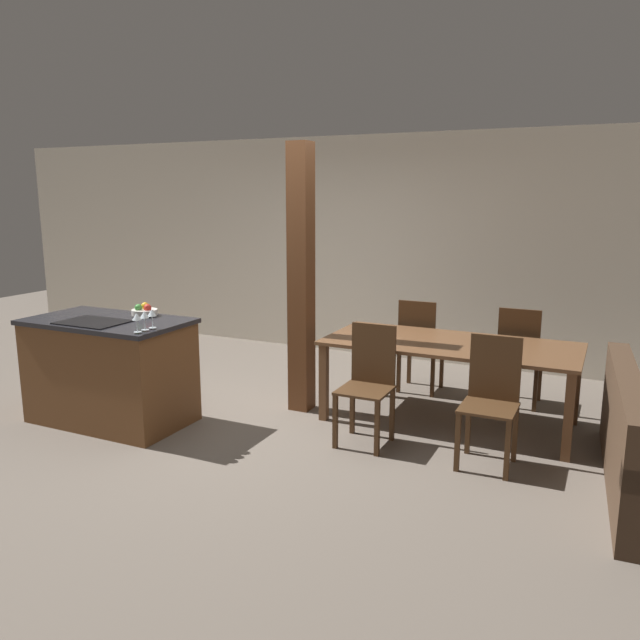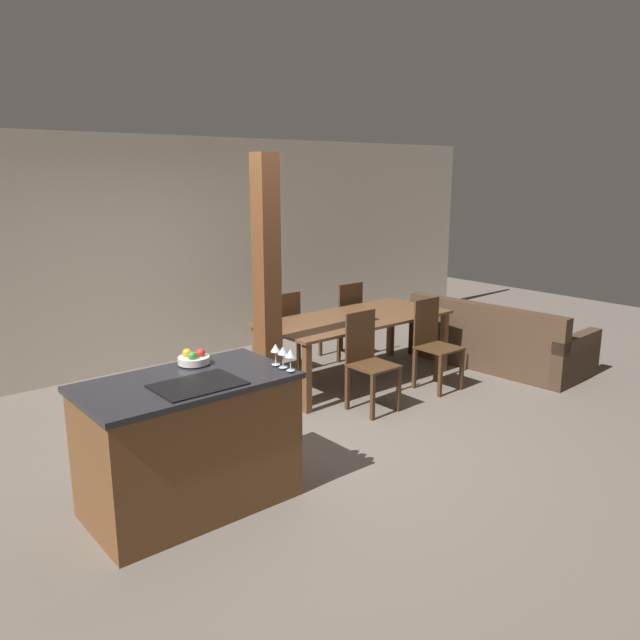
% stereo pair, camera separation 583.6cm
% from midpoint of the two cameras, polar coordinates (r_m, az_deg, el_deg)
% --- Properties ---
extents(ground_plane, '(16.00, 16.00, 0.00)m').
position_cam_midpoint_polar(ground_plane, '(4.80, -35.61, -15.85)').
color(ground_plane, '#665B51').
extents(wall_back, '(11.20, 0.08, 2.70)m').
position_cam_midpoint_polar(wall_back, '(7.11, -38.97, 4.00)').
color(wall_back, silver).
rests_on(wall_back, ground_plane).
extents(kitchen_island, '(1.42, 0.80, 0.94)m').
position_cam_midpoint_polar(kitchen_island, '(4.30, -51.59, -14.96)').
color(kitchen_island, brown).
rests_on(kitchen_island, ground_plane).
extents(fruit_bowl, '(0.23, 0.23, 0.11)m').
position_cam_midpoint_polar(fruit_bowl, '(4.32, -49.62, -7.16)').
color(fruit_bowl, silver).
rests_on(fruit_bowl, kitchen_island).
extents(wine_glass_near, '(0.07, 0.07, 0.15)m').
position_cam_midpoint_polar(wine_glass_near, '(3.68, -44.61, -7.77)').
color(wine_glass_near, silver).
rests_on(wine_glass_near, kitchen_island).
extents(wine_glass_middle, '(0.07, 0.07, 0.15)m').
position_cam_midpoint_polar(wine_glass_middle, '(3.76, -44.51, -7.36)').
color(wine_glass_middle, silver).
rests_on(wine_glass_middle, kitchen_island).
extents(wine_glass_far, '(0.07, 0.07, 0.15)m').
position_cam_midpoint_polar(wine_glass_far, '(3.84, -44.42, -6.97)').
color(wine_glass_far, silver).
rests_on(wine_glass_far, kitchen_island).
extents(dining_table, '(2.17, 0.99, 0.73)m').
position_cam_midpoint_polar(dining_table, '(5.55, -20.84, -3.13)').
color(dining_table, brown).
rests_on(dining_table, ground_plane).
extents(dining_chair_near_left, '(0.40, 0.40, 0.96)m').
position_cam_midpoint_polar(dining_chair_near_left, '(4.80, -23.36, -7.73)').
color(dining_chair_near_left, '#472D19').
rests_on(dining_chair_near_left, ground_plane).
extents(dining_chair_near_right, '(0.40, 0.40, 0.96)m').
position_cam_midpoint_polar(dining_chair_near_right, '(5.13, -12.85, -5.61)').
color(dining_chair_near_right, '#472D19').
rests_on(dining_chair_near_right, ground_plane).
extents(dining_chair_far_left, '(0.40, 0.40, 0.96)m').
position_cam_midpoint_polar(dining_chair_far_left, '(6.13, -27.26, -3.66)').
color(dining_chair_far_left, '#472D19').
rests_on(dining_chair_far_left, ground_plane).
extents(dining_chair_far_right, '(0.40, 0.40, 0.96)m').
position_cam_midpoint_polar(dining_chair_far_right, '(6.39, -18.74, -2.21)').
color(dining_chair_far_right, '#472D19').
rests_on(dining_chair_far_right, ground_plane).
extents(couch, '(1.07, 2.10, 0.79)m').
position_cam_midpoint_polar(couch, '(5.87, -2.05, -5.37)').
color(couch, '#473323').
rests_on(couch, ground_plane).
extents(timber_post, '(0.19, 0.19, 2.45)m').
position_cam_midpoint_polar(timber_post, '(4.93, -35.23, 0.18)').
color(timber_post, brown).
rests_on(timber_post, ground_plane).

